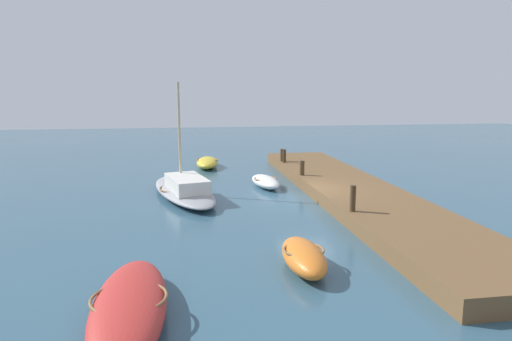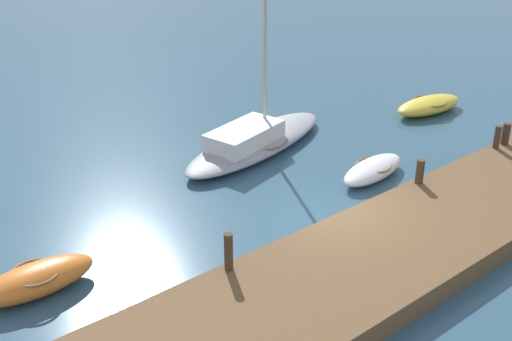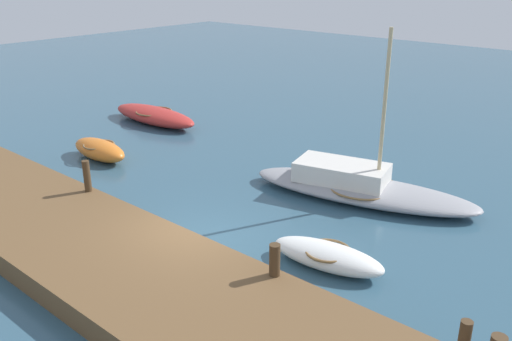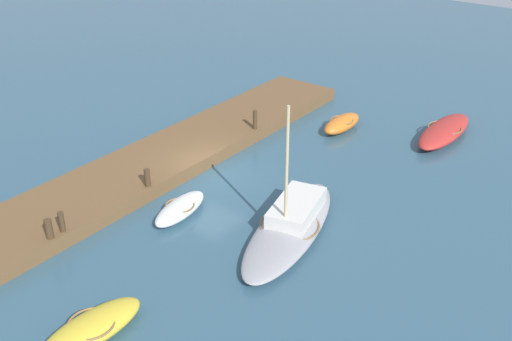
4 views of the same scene
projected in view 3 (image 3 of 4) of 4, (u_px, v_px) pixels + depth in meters
ground_plane at (198, 245)px, 14.94m from camera, size 84.00×84.00×0.00m
dock_platform at (128, 269)px, 13.18m from camera, size 23.31×3.93×0.62m
sailboat_grey at (358, 186)px, 17.78m from camera, size 7.80×3.98×5.52m
dinghy_orange at (99, 150)px, 21.26m from camera, size 2.96×1.24×0.76m
motorboat_red at (154, 115)px, 25.99m from camera, size 5.30×1.74×0.75m
rowboat_white at (328, 256)px, 13.77m from camera, size 3.14×1.57×0.59m
mooring_post_west at (87, 176)px, 16.67m from camera, size 0.22×0.22×1.00m
mooring_post_mid_west at (275, 260)px, 12.21m from camera, size 0.25×0.25×0.78m
mooring_post_mid_east at (464, 341)px, 9.59m from camera, size 0.22×0.22×0.82m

